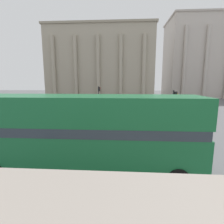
# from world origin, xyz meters

# --- Properties ---
(double_decker_bus) EXTENTS (11.43, 2.76, 4.14)m
(double_decker_bus) POSITION_xyz_m (-3.00, 6.02, 2.31)
(double_decker_bus) COLOR black
(double_decker_bus) RESTS_ON ground_plane
(plaza_building_left) EXTENTS (27.80, 12.52, 18.92)m
(plaza_building_left) POSITION_xyz_m (-7.32, 46.06, 9.46)
(plaza_building_left) COLOR #A39984
(plaza_building_left) RESTS_ON ground_plane
(plaza_building_right) EXTENTS (30.94, 15.75, 24.61)m
(plaza_building_right) POSITION_xyz_m (28.39, 58.23, 12.30)
(plaza_building_right) COLOR #BCB2A8
(plaza_building_right) RESTS_ON ground_plane
(traffic_light_near) EXTENTS (0.42, 0.24, 4.15)m
(traffic_light_near) POSITION_xyz_m (2.96, 11.92, 2.69)
(traffic_light_near) COLOR black
(traffic_light_near) RESTS_ON ground_plane
(traffic_light_mid) EXTENTS (0.42, 0.24, 3.44)m
(traffic_light_mid) POSITION_xyz_m (5.83, 17.83, 2.26)
(traffic_light_mid) COLOR black
(traffic_light_mid) RESTS_ON ground_plane
(traffic_light_far) EXTENTS (0.42, 0.24, 4.17)m
(traffic_light_far) POSITION_xyz_m (-5.07, 24.92, 2.70)
(traffic_light_far) COLOR black
(traffic_light_far) RESTS_ON ground_plane
(car_navy) EXTENTS (4.20, 1.93, 1.35)m
(car_navy) POSITION_xyz_m (-2.03, 16.58, 0.70)
(car_navy) COLOR black
(car_navy) RESTS_ON ground_plane
(pedestrian_grey) EXTENTS (0.32, 0.32, 1.76)m
(pedestrian_grey) POSITION_xyz_m (-7.20, 21.65, 1.02)
(pedestrian_grey) COLOR #282B33
(pedestrian_grey) RESTS_ON ground_plane
(pedestrian_olive) EXTENTS (0.32, 0.32, 1.69)m
(pedestrian_olive) POSITION_xyz_m (-3.07, 26.46, 0.97)
(pedestrian_olive) COLOR #282B33
(pedestrian_olive) RESTS_ON ground_plane
(pedestrian_blue) EXTENTS (0.32, 0.32, 1.82)m
(pedestrian_blue) POSITION_xyz_m (1.43, 32.14, 1.06)
(pedestrian_blue) COLOR #282B33
(pedestrian_blue) RESTS_ON ground_plane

